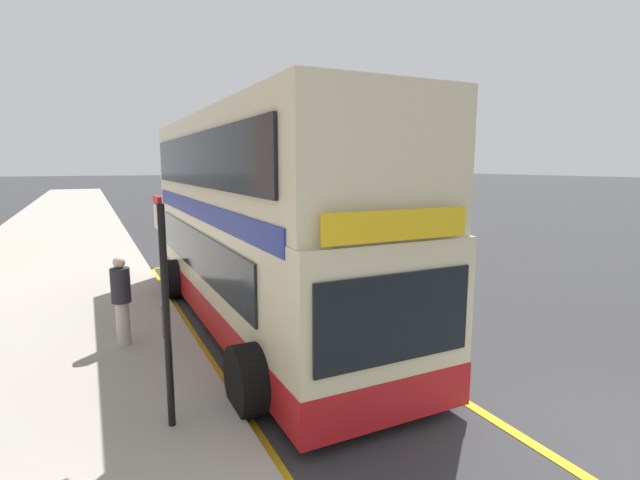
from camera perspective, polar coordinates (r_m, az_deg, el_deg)
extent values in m
plane|color=#333335|center=(34.62, -16.83, 3.07)|extent=(260.00, 260.00, 0.00)
cube|color=#A39E93|center=(34.18, -28.48, 2.40)|extent=(6.00, 76.00, 0.14)
cube|color=beige|center=(10.21, -7.54, -2.59)|extent=(2.49, 10.09, 2.30)
cube|color=beige|center=(10.00, -7.80, 9.27)|extent=(2.46, 9.88, 1.90)
cube|color=red|center=(10.42, -7.45, -7.18)|extent=(2.51, 10.11, 0.60)
cube|color=navy|center=(10.04, -7.68, 3.96)|extent=(2.52, 9.28, 0.36)
cube|color=black|center=(10.22, -15.02, -1.11)|extent=(0.04, 8.07, 0.90)
cube|color=black|center=(9.68, -15.00, 9.35)|extent=(0.04, 8.88, 1.00)
cube|color=black|center=(5.74, 9.20, -9.36)|extent=(2.19, 0.04, 1.10)
cube|color=yellow|center=(5.50, 9.49, 1.79)|extent=(1.99, 0.04, 0.36)
cylinder|color=black|center=(6.79, -8.15, -16.34)|extent=(0.56, 1.00, 1.00)
cylinder|color=black|center=(7.95, 10.88, -12.52)|extent=(0.56, 1.00, 1.00)
cylinder|color=black|center=(12.73, -17.25, -4.51)|extent=(0.56, 1.00, 1.00)
cylinder|color=black|center=(13.38, -5.91, -3.49)|extent=(0.56, 1.00, 1.00)
cube|color=gold|center=(10.09, -15.18, -10.93)|extent=(0.16, 13.68, 0.01)
cube|color=gold|center=(11.00, 0.42, -8.91)|extent=(0.16, 13.68, 0.01)
cube|color=gold|center=(16.76, -14.72, -2.90)|extent=(3.14, 0.16, 0.01)
cylinder|color=black|center=(6.13, -18.11, -9.02)|extent=(0.09, 0.09, 2.82)
cube|color=silver|center=(6.12, -19.03, 2.71)|extent=(0.05, 0.42, 0.30)
cube|color=red|center=(6.11, -19.12, 4.57)|extent=(0.05, 0.42, 0.10)
cube|color=black|center=(6.26, -18.20, -9.70)|extent=(0.06, 0.28, 0.40)
cube|color=silver|center=(46.19, -13.62, 5.45)|extent=(1.76, 4.20, 0.72)
cube|color=black|center=(46.06, -13.62, 6.26)|extent=(1.52, 1.90, 0.60)
cylinder|color=black|center=(47.29, -15.06, 5.03)|extent=(0.22, 0.60, 0.60)
cylinder|color=black|center=(47.69, -12.85, 5.15)|extent=(0.22, 0.60, 0.60)
cylinder|color=black|center=(44.74, -14.40, 4.85)|extent=(0.22, 0.60, 0.60)
cylinder|color=black|center=(45.17, -12.07, 4.97)|extent=(0.22, 0.60, 0.60)
cube|color=silver|center=(35.76, -9.10, 4.59)|extent=(1.76, 4.20, 0.72)
cube|color=black|center=(35.62, -9.08, 5.64)|extent=(1.52, 1.90, 0.60)
cylinder|color=black|center=(36.78, -11.09, 4.10)|extent=(0.22, 0.60, 0.60)
cylinder|color=black|center=(37.31, -8.31, 4.24)|extent=(0.22, 0.60, 0.60)
cylinder|color=black|center=(34.28, -9.93, 3.78)|extent=(0.22, 0.60, 0.60)
cylinder|color=black|center=(34.85, -6.98, 3.93)|extent=(0.22, 0.60, 0.60)
cube|color=navy|center=(25.51, -6.17, 2.88)|extent=(1.76, 4.20, 0.72)
cube|color=black|center=(25.36, -6.12, 4.34)|extent=(1.52, 1.90, 0.60)
cylinder|color=black|center=(26.48, -9.03, 2.26)|extent=(0.22, 0.60, 0.60)
cylinder|color=black|center=(27.09, -5.25, 2.49)|extent=(0.22, 0.60, 0.60)
cylinder|color=black|center=(24.03, -7.18, 1.61)|extent=(0.22, 0.60, 0.60)
cylinder|color=black|center=(24.70, -3.07, 1.87)|extent=(0.22, 0.60, 0.60)
cube|color=black|center=(51.31, -17.18, 5.64)|extent=(1.76, 4.20, 0.72)
cube|color=black|center=(51.18, -17.20, 6.37)|extent=(1.52, 1.90, 0.60)
cylinder|color=black|center=(52.48, -18.40, 5.26)|extent=(0.22, 0.60, 0.60)
cylinder|color=black|center=(52.77, -16.39, 5.37)|extent=(0.22, 0.60, 0.60)
cylinder|color=black|center=(49.90, -17.98, 5.10)|extent=(0.22, 0.60, 0.60)
cylinder|color=black|center=(50.21, -15.86, 5.22)|extent=(0.22, 0.60, 0.60)
cylinder|color=#B7B2AD|center=(9.46, -22.76, -9.28)|extent=(0.24, 0.24, 0.80)
cylinder|color=#26262D|center=(9.26, -23.03, -5.07)|extent=(0.34, 0.34, 0.63)
sphere|color=beige|center=(9.18, -23.20, -2.51)|extent=(0.21, 0.21, 0.21)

